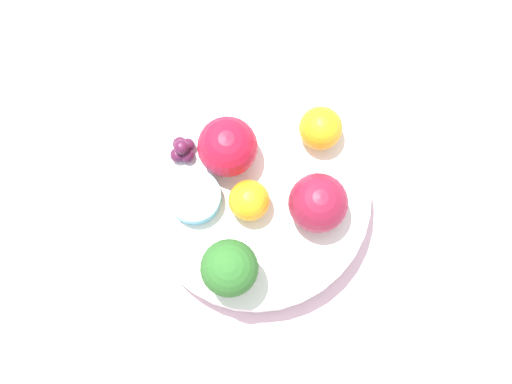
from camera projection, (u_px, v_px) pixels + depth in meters
name	position (u px, v px, depth m)	size (l,w,h in m)	color
ground_plane	(256.00, 205.00, 0.81)	(6.00, 6.00, 0.00)	gray
table_surface	(256.00, 204.00, 0.80)	(1.20, 1.20, 0.02)	silver
bowl	(256.00, 198.00, 0.77)	(0.24, 0.24, 0.04)	white
broccoli	(229.00, 268.00, 0.68)	(0.06, 0.06, 0.07)	#99C17A
apple_red	(231.00, 144.00, 0.72)	(0.06, 0.06, 0.06)	#B7142D
apple_green	(318.00, 203.00, 0.71)	(0.06, 0.06, 0.06)	maroon
orange_front	(321.00, 128.00, 0.74)	(0.05, 0.05, 0.05)	orange
orange_back	(249.00, 200.00, 0.72)	(0.04, 0.04, 0.04)	orange
grape_cluster	(183.00, 149.00, 0.74)	(0.03, 0.03, 0.03)	#511938
small_cup	(194.00, 197.00, 0.73)	(0.06, 0.06, 0.02)	#66B2DB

